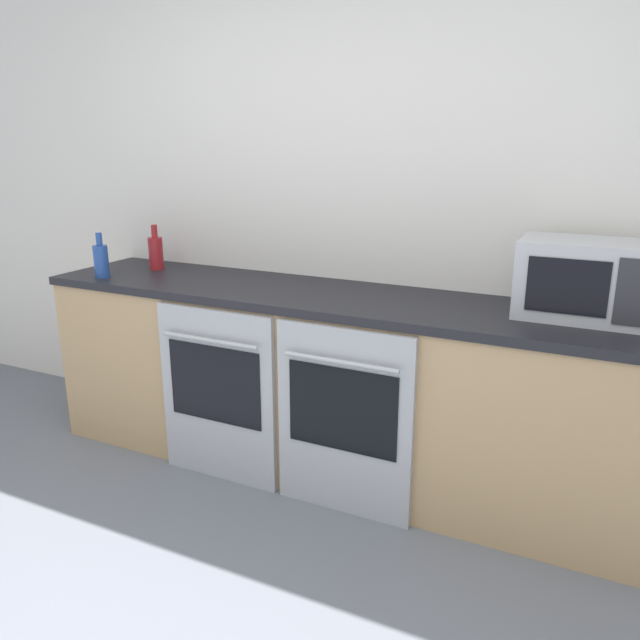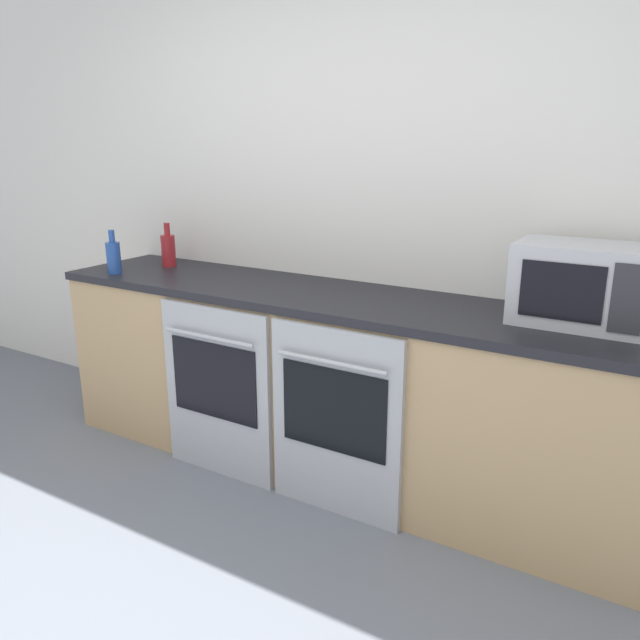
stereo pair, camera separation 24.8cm
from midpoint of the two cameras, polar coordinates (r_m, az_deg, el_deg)
wall_back at (r=3.11m, az=6.49°, el=10.80°), size 10.00×0.06×2.60m
counter_back at (r=3.02m, az=3.33°, el=-5.92°), size 2.95×0.63×0.90m
oven_left at (r=3.01m, az=-7.10°, el=-6.55°), size 0.62×0.06×0.85m
oven_right at (r=2.69m, az=4.06°, el=-9.35°), size 0.62×0.06×0.85m
microwave at (r=2.63m, az=25.34°, el=2.93°), size 0.49×0.33×0.31m
bottle_red at (r=3.56m, az=-11.77°, el=6.31°), size 0.08×0.08×0.24m
bottle_blue at (r=3.44m, az=-16.42°, el=5.57°), size 0.07×0.07×0.23m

